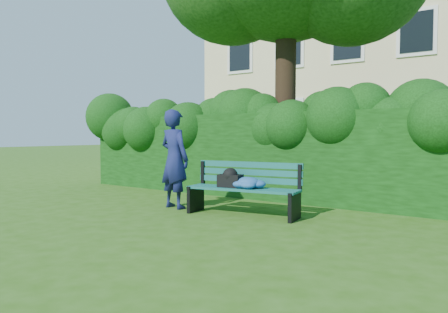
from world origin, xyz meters
The scene contains 5 objects.
ground centered at (0.00, 0.00, 0.00)m, with size 80.00×80.00×0.00m, color #2B5410.
apartment_building centered at (0.00, 13.99, 6.00)m, with size 16.00×8.08×12.00m.
hedge centered at (0.00, 2.20, 0.90)m, with size 10.00×1.00×1.80m.
park_bench centered at (0.72, 0.16, 0.50)m, with size 1.97×0.85×0.89m.
man_reading centered at (-0.70, 0.02, 0.91)m, with size 0.66×0.43×1.81m, color #161D50.
Camera 1 is at (4.76, -5.90, 1.37)m, focal length 35.00 mm.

